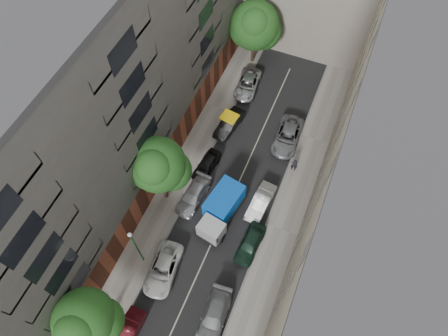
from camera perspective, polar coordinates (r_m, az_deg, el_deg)
The scene contains 22 objects.
ground at distance 38.20m, azimuth 0.40°, elevation -5.90°, with size 120.00×120.00×0.00m, color #4C4C49.
road_surface at distance 38.20m, azimuth 0.40°, elevation -5.90°, with size 8.00×44.00×0.02m, color black.
sidewalk_left at distance 39.36m, azimuth -7.04°, elevation -3.03°, with size 3.00×44.00×0.15m, color gray.
sidewalk_right at distance 37.68m, azimuth 8.25°, elevation -8.71°, with size 3.00×44.00×0.15m, color gray.
building_left at distance 33.40m, azimuth -17.42°, elevation 8.24°, with size 8.00×44.00×20.00m, color #454340.
building_right at distance 29.28m, azimuth 20.94°, elevation -4.83°, with size 8.00×44.00×20.00m, color beige.
tarp_truck at distance 36.57m, azimuth -0.48°, elevation -5.95°, with size 3.23×6.12×2.67m.
car_left_1 at distance 35.22m, azimuth -13.71°, elevation -22.03°, with size 1.46×4.18×1.38m, color #4D0F16.
car_left_2 at distance 35.83m, azimuth -8.68°, elevation -14.09°, with size 2.34×5.07×1.41m, color silver.
car_left_3 at distance 38.18m, azimuth -4.39°, elevation -3.96°, with size 1.89×4.66×1.35m, color #B3B2B7.
car_left_4 at distance 39.76m, azimuth -2.53°, elevation 0.43°, with size 1.58×3.93×1.34m, color black.
car_left_5 at distance 42.54m, azimuth 0.77°, elevation 6.37°, with size 1.54×4.41×1.45m, color black.
car_left_6 at distance 46.21m, azimuth 3.39°, elevation 11.88°, with size 2.30×4.99×1.39m, color #AFAEB3.
car_right_1 at distance 34.55m, azimuth -1.41°, elevation -20.44°, with size 1.99×4.89×1.42m, color slate.
car_right_2 at distance 36.22m, azimuth 3.77°, elevation -10.70°, with size 1.70×4.22×1.44m, color #142E21.
car_right_3 at distance 37.89m, azimuth 5.27°, elevation -4.87°, with size 1.51×4.33×1.43m, color silver.
car_right_4 at distance 42.07m, azimuth 9.06°, elevation 4.53°, with size 2.50×5.42×1.51m, color slate.
tree_near at distance 31.45m, azimuth -19.23°, elevation -20.02°, with size 4.81×4.46×7.59m.
tree_mid at distance 34.01m, azimuth -9.31°, elevation 0.13°, with size 5.16×4.87×8.52m.
tree_far at distance 46.13m, azimuth 4.48°, elevation 19.42°, with size 5.63×5.41×7.88m.
lamp_post at distance 33.33m, azimuth -12.54°, elevation -10.68°, with size 0.36×0.36×6.31m.
pedestrian at distance 39.89m, azimuth 9.99°, elevation 0.44°, with size 0.66×0.43×1.80m, color black.
Camera 1 is at (5.86, -14.84, 34.71)m, focal length 32.00 mm.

